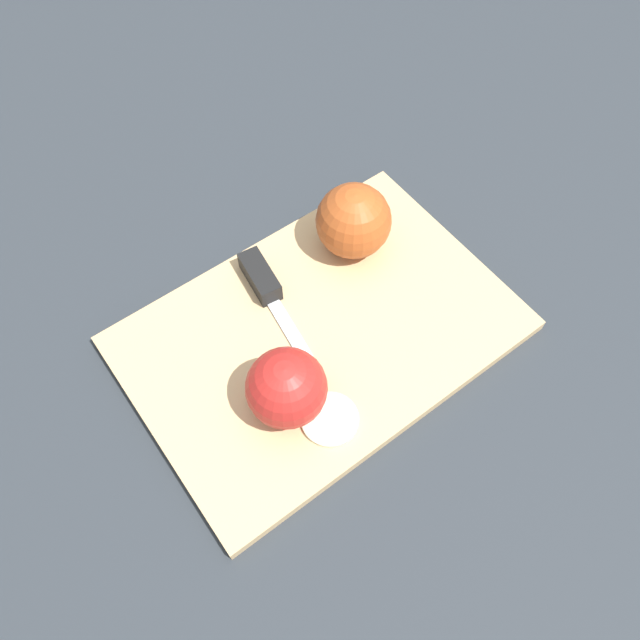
% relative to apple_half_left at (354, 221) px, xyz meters
% --- Properties ---
extents(ground_plane, '(4.00, 4.00, 0.00)m').
position_rel_apple_half_left_xyz_m(ground_plane, '(0.10, 0.06, -0.06)').
color(ground_plane, '#282D33').
extents(cutting_board, '(0.41, 0.30, 0.01)m').
position_rel_apple_half_left_xyz_m(cutting_board, '(0.10, 0.06, -0.05)').
color(cutting_board, tan).
rests_on(cutting_board, ground_plane).
extents(apple_half_left, '(0.08, 0.08, 0.08)m').
position_rel_apple_half_left_xyz_m(apple_half_left, '(0.00, 0.00, 0.00)').
color(apple_half_left, '#AD4C1E').
rests_on(apple_half_left, cutting_board).
extents(apple_half_right, '(0.08, 0.08, 0.08)m').
position_rel_apple_half_left_xyz_m(apple_half_right, '(0.18, 0.10, -0.00)').
color(apple_half_right, red).
rests_on(apple_half_right, cutting_board).
extents(knife, '(0.05, 0.14, 0.02)m').
position_rel_apple_half_left_xyz_m(knife, '(0.11, -0.02, -0.03)').
color(knife, silver).
rests_on(knife, cutting_board).
extents(apple_slice, '(0.06, 0.06, 0.01)m').
position_rel_apple_half_left_xyz_m(apple_slice, '(0.16, 0.14, -0.04)').
color(apple_slice, beige).
rests_on(apple_slice, cutting_board).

